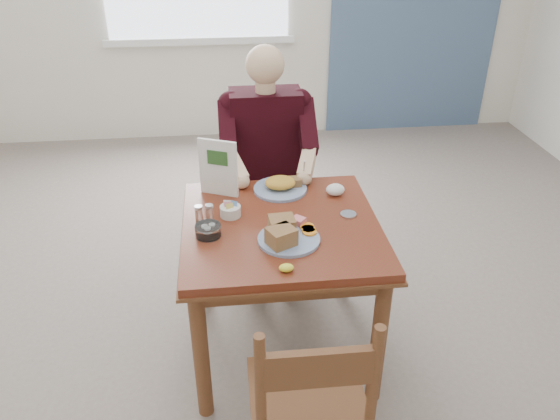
{
  "coord_description": "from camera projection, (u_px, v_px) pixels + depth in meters",
  "views": [
    {
      "loc": [
        -0.25,
        -2.13,
        2.05
      ],
      "look_at": [
        -0.01,
        0.0,
        0.82
      ],
      "focal_mm": 35.0,
      "sensor_mm": 36.0,
      "label": 1
    }
  ],
  "objects": [
    {
      "name": "diner",
      "position": [
        267.0,
        150.0,
        3.09
      ],
      "size": [
        0.53,
        0.56,
        1.39
      ],
      "color": "tan",
      "rests_on": "chair_far"
    },
    {
      "name": "far_plate",
      "position": [
        281.0,
        185.0,
        2.78
      ],
      "size": [
        0.28,
        0.28,
        0.07
      ],
      "color": "white",
      "rests_on": "table"
    },
    {
      "name": "chair_far",
      "position": [
        266.0,
        194.0,
        3.33
      ],
      "size": [
        0.42,
        0.42,
        0.95
      ],
      "color": "brown",
      "rests_on": "ground"
    },
    {
      "name": "shakers",
      "position": [
        204.0,
        213.0,
        2.51
      ],
      "size": [
        0.09,
        0.05,
        0.08
      ],
      "color": "white",
      "rests_on": "table"
    },
    {
      "name": "floor",
      "position": [
        281.0,
        344.0,
        2.88
      ],
      "size": [
        6.0,
        6.0,
        0.0
      ],
      "primitive_type": "plane",
      "color": "#6F635A",
      "rests_on": "ground"
    },
    {
      "name": "napkin",
      "position": [
        335.0,
        190.0,
        2.73
      ],
      "size": [
        0.11,
        0.1,
        0.06
      ],
      "primitive_type": "ellipsoid",
      "rotation": [
        0.0,
        0.0,
        0.25
      ],
      "color": "white",
      "rests_on": "table"
    },
    {
      "name": "caddy",
      "position": [
        230.0,
        211.0,
        2.56
      ],
      "size": [
        0.11,
        0.11,
        0.07
      ],
      "color": "white",
      "rests_on": "table"
    },
    {
      "name": "menu",
      "position": [
        218.0,
        168.0,
        2.68
      ],
      "size": [
        0.19,
        0.09,
        0.29
      ],
      "color": "white",
      "rests_on": "table"
    },
    {
      "name": "lemon_wedge",
      "position": [
        286.0,
        268.0,
        2.18
      ],
      "size": [
        0.07,
        0.05,
        0.03
      ],
      "primitive_type": "ellipsoid",
      "rotation": [
        0.0,
        0.0,
        0.21
      ],
      "color": "#FFF535",
      "rests_on": "table"
    },
    {
      "name": "creamer",
      "position": [
        208.0,
        230.0,
        2.4
      ],
      "size": [
        0.12,
        0.12,
        0.05
      ],
      "color": "white",
      "rests_on": "table"
    },
    {
      "name": "near_plate",
      "position": [
        286.0,
        234.0,
        2.37
      ],
      "size": [
        0.35,
        0.35,
        0.09
      ],
      "color": "white",
      "rests_on": "table"
    },
    {
      "name": "table",
      "position": [
        281.0,
        243.0,
        2.57
      ],
      "size": [
        0.92,
        0.92,
        0.75
      ],
      "color": "maroon",
      "rests_on": "ground"
    },
    {
      "name": "chair_near",
      "position": [
        309.0,
        406.0,
        1.94
      ],
      "size": [
        0.42,
        0.42,
        0.95
      ],
      "color": "brown",
      "rests_on": "ground"
    },
    {
      "name": "metal_dish",
      "position": [
        348.0,
        214.0,
        2.57
      ],
      "size": [
        0.09,
        0.09,
        0.01
      ],
      "primitive_type": "cylinder",
      "rotation": [
        0.0,
        0.0,
        0.17
      ],
      "color": "silver",
      "rests_on": "table"
    }
  ]
}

